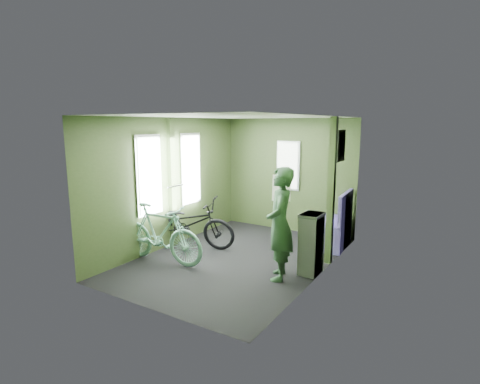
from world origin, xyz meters
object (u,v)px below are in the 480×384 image
object	(u,v)px
bicycle_black	(189,247)
waste_box	(311,244)
bench_seat	(333,230)
bicycle_mint	(161,262)
passenger	(280,224)

from	to	relation	value
bicycle_black	waste_box	distance (m)	2.34
bench_seat	bicycle_mint	bearing A→B (deg)	-137.34
waste_box	bench_seat	world-z (taller)	bench_seat
passenger	bench_seat	xyz separation A→B (m)	(0.21, 1.80, -0.51)
bicycle_black	passenger	distance (m)	2.17
bicycle_black	passenger	xyz separation A→B (m)	(1.97, -0.39, 0.81)
bicycle_mint	bench_seat	xyz separation A→B (m)	(2.10, 2.24, 0.30)
passenger	waste_box	size ratio (longest dim) A/B	1.77
bicycle_mint	passenger	distance (m)	2.10
bench_seat	waste_box	bearing A→B (deg)	-89.63
bicycle_mint	waste_box	world-z (taller)	waste_box
bench_seat	passenger	bearing A→B (deg)	-100.86
bicycle_mint	bicycle_black	bearing A→B (deg)	1.39
bench_seat	bicycle_black	bearing A→B (deg)	-151.29
bicycle_mint	passenger	world-z (taller)	passenger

